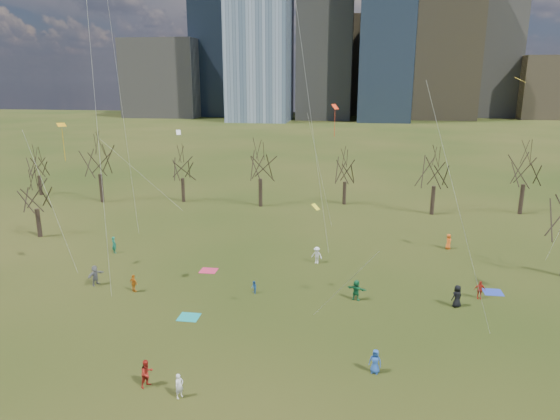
# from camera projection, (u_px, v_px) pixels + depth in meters

# --- Properties ---
(ground) EXTENTS (500.00, 500.00, 0.00)m
(ground) POSITION_uv_depth(u_px,v_px,m) (254.00, 356.00, 33.32)
(ground) COLOR black
(ground) RESTS_ON ground
(downtown_skyline) EXTENTS (212.50, 78.00, 118.00)m
(downtown_skyline) POSITION_uv_depth(u_px,v_px,m) (339.00, 31.00, 225.20)
(downtown_skyline) COLOR slate
(downtown_skyline) RESTS_ON ground
(bare_tree_row) EXTENTS (113.04, 29.80, 9.50)m
(bare_tree_row) POSITION_uv_depth(u_px,v_px,m) (307.00, 169.00, 67.38)
(bare_tree_row) COLOR black
(bare_tree_row) RESTS_ON ground
(blanket_teal) EXTENTS (1.60, 1.50, 0.03)m
(blanket_teal) POSITION_uv_depth(u_px,v_px,m) (189.00, 317.00, 38.78)
(blanket_teal) COLOR teal
(blanket_teal) RESTS_ON ground
(blanket_navy) EXTENTS (1.60, 1.50, 0.03)m
(blanket_navy) POSITION_uv_depth(u_px,v_px,m) (493.00, 292.00, 43.31)
(blanket_navy) COLOR #2439A8
(blanket_navy) RESTS_ON ground
(blanket_crimson) EXTENTS (1.60, 1.50, 0.03)m
(blanket_crimson) POSITION_uv_depth(u_px,v_px,m) (209.00, 271.00, 48.16)
(blanket_crimson) COLOR #C5274D
(blanket_crimson) RESTS_ON ground
(person_0) EXTENTS (0.89, 0.69, 1.61)m
(person_0) POSITION_uv_depth(u_px,v_px,m) (375.00, 361.00, 31.27)
(person_0) COLOR #2956B1
(person_0) RESTS_ON ground
(person_1) EXTENTS (0.61, 0.66, 1.52)m
(person_1) POSITION_uv_depth(u_px,v_px,m) (179.00, 386.00, 28.84)
(person_1) COLOR white
(person_1) RESTS_ON ground
(person_2) EXTENTS (1.00, 1.07, 1.75)m
(person_2) POSITION_uv_depth(u_px,v_px,m) (147.00, 373.00, 29.88)
(person_2) COLOR #A01F16
(person_2) RESTS_ON ground
(person_4) EXTENTS (1.00, 0.76, 1.58)m
(person_4) POSITION_uv_depth(u_px,v_px,m) (134.00, 283.00, 43.24)
(person_4) COLOR orange
(person_4) RESTS_ON ground
(person_5) EXTENTS (1.74, 1.06, 1.79)m
(person_5) POSITION_uv_depth(u_px,v_px,m) (356.00, 290.00, 41.60)
(person_5) COLOR #166638
(person_5) RESTS_ON ground
(person_6) EXTENTS (1.10, 1.00, 1.88)m
(person_6) POSITION_uv_depth(u_px,v_px,m) (457.00, 296.00, 40.32)
(person_6) COLOR black
(person_6) RESTS_ON ground
(person_8) EXTENTS (0.62, 0.68, 1.12)m
(person_8) POSITION_uv_depth(u_px,v_px,m) (254.00, 287.00, 42.96)
(person_8) COLOR #265AA5
(person_8) RESTS_ON ground
(person_9) EXTENTS (1.26, 0.95, 1.73)m
(person_9) POSITION_uv_depth(u_px,v_px,m) (317.00, 255.00, 49.94)
(person_9) COLOR white
(person_9) RESTS_ON ground
(person_10) EXTENTS (0.95, 0.43, 1.59)m
(person_10) POSITION_uv_depth(u_px,v_px,m) (480.00, 290.00, 41.89)
(person_10) COLOR red
(person_10) RESTS_ON ground
(person_11) EXTENTS (1.15, 1.79, 1.85)m
(person_11) POSITION_uv_depth(u_px,v_px,m) (95.00, 275.00, 44.65)
(person_11) COLOR slate
(person_11) RESTS_ON ground
(person_12) EXTENTS (0.87, 0.99, 1.70)m
(person_12) POSITION_uv_depth(u_px,v_px,m) (448.00, 242.00, 54.13)
(person_12) COLOR orange
(person_12) RESTS_ON ground
(person_13) EXTENTS (0.78, 0.74, 1.80)m
(person_13) POSITION_uv_depth(u_px,v_px,m) (114.00, 245.00, 52.92)
(person_13) COLOR #1A765A
(person_13) RESTS_ON ground
(kites_airborne) EXTENTS (66.88, 36.01, 31.91)m
(kites_airborne) POSITION_uv_depth(u_px,v_px,m) (317.00, 137.00, 41.81)
(kites_airborne) COLOR orange
(kites_airborne) RESTS_ON ground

